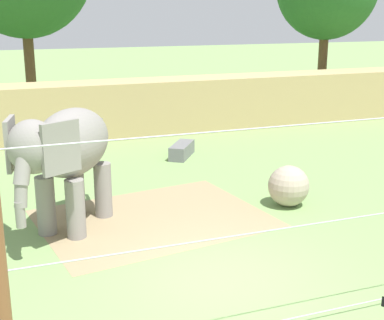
# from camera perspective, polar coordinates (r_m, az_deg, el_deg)

# --- Properties ---
(ground_plane) EXTENTS (120.00, 120.00, 0.00)m
(ground_plane) POSITION_cam_1_polar(r_m,az_deg,el_deg) (9.91, 2.87, -12.37)
(ground_plane) COLOR #759956
(dirt_patch) EXTENTS (5.46, 4.50, 0.01)m
(dirt_patch) POSITION_cam_1_polar(r_m,az_deg,el_deg) (12.60, -4.04, -6.08)
(dirt_patch) COLOR #937F5B
(dirt_patch) RESTS_ON ground
(embankment_wall) EXTENTS (36.00, 1.80, 2.05)m
(embankment_wall) POSITION_cam_1_polar(r_m,az_deg,el_deg) (20.52, -10.23, 5.13)
(embankment_wall) COLOR tan
(embankment_wall) RESTS_ON ground
(elephant) EXTENTS (2.77, 3.15, 2.65)m
(elephant) POSITION_cam_1_polar(r_m,az_deg,el_deg) (11.74, -12.99, 0.94)
(elephant) COLOR gray
(elephant) RESTS_ON ground
(enrichment_ball) EXTENTS (1.00, 1.00, 1.00)m
(enrichment_ball) POSITION_cam_1_polar(r_m,az_deg,el_deg) (13.41, 10.04, -2.68)
(enrichment_ball) COLOR tan
(enrichment_ball) RESTS_ON ground
(cable_fence) EXTENTS (8.20, 0.21, 3.41)m
(cable_fence) POSITION_cam_1_polar(r_m,az_deg,el_deg) (7.24, 10.63, -8.55)
(cable_fence) COLOR brown
(cable_fence) RESTS_ON ground
(feed_trough) EXTENTS (1.21, 1.44, 0.44)m
(feed_trough) POSITION_cam_1_polar(r_m,az_deg,el_deg) (17.65, -1.07, 1.03)
(feed_trough) COLOR slate
(feed_trough) RESTS_ON ground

